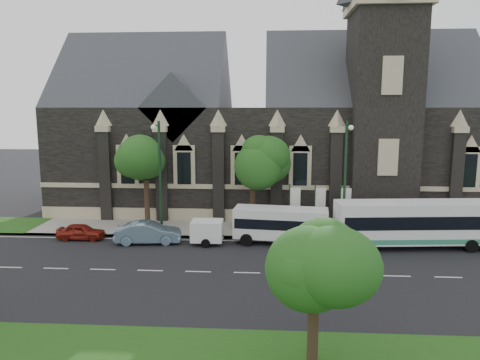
# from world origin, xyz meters

# --- Properties ---
(ground) EXTENTS (160.00, 160.00, 0.00)m
(ground) POSITION_xyz_m (0.00, 0.00, 0.00)
(ground) COLOR black
(ground) RESTS_ON ground
(sidewalk) EXTENTS (80.00, 5.00, 0.15)m
(sidewalk) POSITION_xyz_m (0.00, 9.50, 0.07)
(sidewalk) COLOR #9C968D
(sidewalk) RESTS_ON ground
(museum) EXTENTS (40.00, 17.70, 29.90)m
(museum) POSITION_xyz_m (5.12, 18.78, 8.17)
(museum) COLOR black
(museum) RESTS_ON ground
(tree_park_east) EXTENTS (3.40, 3.40, 6.28)m
(tree_park_east) POSITION_xyz_m (6.18, -9.32, 4.62)
(tree_park_east) COLOR black
(tree_park_east) RESTS_ON ground
(tree_walk_right) EXTENTS (4.08, 4.08, 7.80)m
(tree_walk_right) POSITION_xyz_m (3.21, 10.71, 5.82)
(tree_walk_right) COLOR black
(tree_walk_right) RESTS_ON ground
(tree_walk_left) EXTENTS (3.91, 3.91, 7.64)m
(tree_walk_left) POSITION_xyz_m (-5.80, 10.70, 5.73)
(tree_walk_left) COLOR black
(tree_walk_left) RESTS_ON ground
(street_lamp_near) EXTENTS (0.36, 1.88, 9.00)m
(street_lamp_near) POSITION_xyz_m (10.00, 7.09, 5.11)
(street_lamp_near) COLOR #15311C
(street_lamp_near) RESTS_ON ground
(street_lamp_mid) EXTENTS (0.36, 1.88, 9.00)m
(street_lamp_mid) POSITION_xyz_m (-4.00, 7.09, 5.11)
(street_lamp_mid) COLOR #15311C
(street_lamp_mid) RESTS_ON ground
(banner_flag_left) EXTENTS (0.90, 0.10, 4.00)m
(banner_flag_left) POSITION_xyz_m (6.29, 9.00, 2.38)
(banner_flag_left) COLOR #15311C
(banner_flag_left) RESTS_ON ground
(banner_flag_center) EXTENTS (0.90, 0.10, 4.00)m
(banner_flag_center) POSITION_xyz_m (8.29, 9.00, 2.38)
(banner_flag_center) COLOR #15311C
(banner_flag_center) RESTS_ON ground
(banner_flag_right) EXTENTS (0.90, 0.10, 4.00)m
(banner_flag_right) POSITION_xyz_m (10.29, 9.00, 2.38)
(banner_flag_right) COLOR #15311C
(banner_flag_right) RESTS_ON ground
(tour_coach) EXTENTS (11.67, 3.52, 3.35)m
(tour_coach) POSITION_xyz_m (14.92, 5.74, 1.83)
(tour_coach) COLOR white
(tour_coach) RESTS_ON ground
(shuttle_bus) EXTENTS (7.07, 3.11, 2.65)m
(shuttle_bus) POSITION_xyz_m (5.25, 6.15, 1.54)
(shuttle_bus) COLOR silver
(shuttle_bus) RESTS_ON ground
(box_trailer) EXTENTS (3.32, 1.95, 1.78)m
(box_trailer) POSITION_xyz_m (-0.20, 5.63, 1.01)
(box_trailer) COLOR white
(box_trailer) RESTS_ON ground
(sedan) EXTENTS (5.02, 2.26, 1.60)m
(sedan) POSITION_xyz_m (-4.62, 5.58, 0.80)
(sedan) COLOR #6F8BA0
(sedan) RESTS_ON ground
(car_far_red) EXTENTS (3.61, 1.51, 1.22)m
(car_far_red) POSITION_xyz_m (-10.00, 6.20, 0.61)
(car_far_red) COLOR maroon
(car_far_red) RESTS_ON ground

